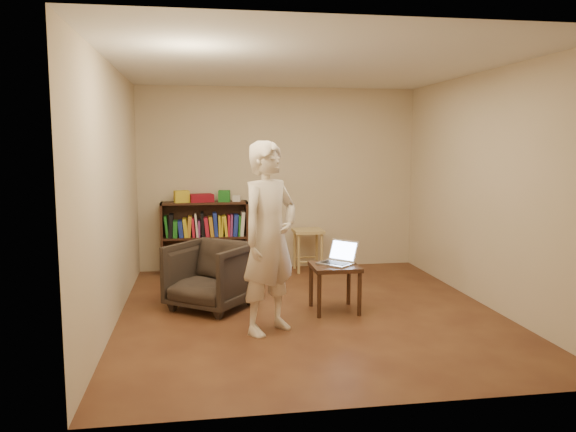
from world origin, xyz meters
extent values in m
plane|color=#432015|center=(0.00, 0.00, 0.00)|extent=(4.50, 4.50, 0.00)
plane|color=silver|center=(0.00, 0.00, 2.60)|extent=(4.50, 4.50, 0.00)
plane|color=beige|center=(0.00, 2.25, 1.30)|extent=(4.00, 0.00, 4.00)
plane|color=beige|center=(-2.00, 0.00, 1.30)|extent=(0.00, 4.50, 4.50)
plane|color=beige|center=(2.00, 0.00, 1.30)|extent=(0.00, 4.50, 4.50)
cube|color=black|center=(-1.66, 2.08, 0.50)|extent=(0.03, 0.30, 1.00)
cube|color=black|center=(-0.49, 2.08, 0.50)|extent=(0.03, 0.30, 1.00)
cube|color=black|center=(-1.08, 2.22, 0.50)|extent=(1.20, 0.02, 1.00)
cube|color=black|center=(-1.08, 2.08, 0.01)|extent=(1.20, 0.30, 0.03)
cube|color=black|center=(-1.08, 2.08, 0.50)|extent=(1.14, 0.30, 0.03)
cube|color=black|center=(-1.08, 2.08, 0.98)|extent=(1.20, 0.30, 0.03)
cube|color=gold|center=(-1.38, 2.05, 1.08)|extent=(0.22, 0.18, 0.16)
cube|color=maroon|center=(-1.12, 2.10, 1.05)|extent=(0.37, 0.30, 0.11)
cube|color=#1D6E21|center=(-0.80, 2.07, 1.08)|extent=(0.17, 0.17, 0.16)
cube|color=silver|center=(-0.63, 2.07, 1.04)|extent=(0.12, 0.12, 0.08)
cube|color=tan|center=(0.37, 1.93, 0.58)|extent=(0.41, 0.41, 0.04)
cylinder|color=tan|center=(0.20, 1.77, 0.28)|extent=(0.04, 0.04, 0.55)
cylinder|color=tan|center=(0.53, 1.77, 0.28)|extent=(0.04, 0.04, 0.55)
cylinder|color=tan|center=(0.20, 2.10, 0.28)|extent=(0.04, 0.04, 0.55)
cylinder|color=tan|center=(0.53, 2.10, 0.28)|extent=(0.04, 0.04, 0.55)
imported|color=black|center=(-1.04, 0.30, 0.37)|extent=(1.11, 1.11, 0.73)
cube|color=#301F10|center=(0.28, -0.02, 0.49)|extent=(0.50, 0.50, 0.04)
cylinder|color=#301F10|center=(0.06, -0.24, 0.23)|extent=(0.04, 0.04, 0.46)
cylinder|color=#301F10|center=(0.49, -0.24, 0.23)|extent=(0.04, 0.04, 0.46)
cylinder|color=#301F10|center=(0.06, 0.20, 0.23)|extent=(0.04, 0.04, 0.46)
cylinder|color=#301F10|center=(0.49, 0.20, 0.23)|extent=(0.04, 0.04, 0.46)
cube|color=silver|center=(0.28, -0.01, 0.52)|extent=(0.41, 0.41, 0.02)
cube|color=black|center=(0.28, -0.01, 0.53)|extent=(0.29, 0.30, 0.00)
cube|color=silver|center=(0.40, 0.10, 0.64)|extent=(0.30, 0.32, 0.23)
cube|color=#A8C2EB|center=(0.40, 0.10, 0.64)|extent=(0.26, 0.28, 0.18)
imported|color=beige|center=(-0.50, -0.57, 0.91)|extent=(0.79, 0.76, 1.83)
camera|label=1|loc=(-1.15, -5.77, 1.79)|focal=35.00mm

